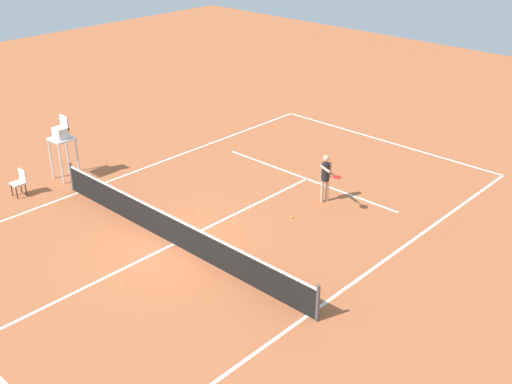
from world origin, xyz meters
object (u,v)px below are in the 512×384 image
tennis_ball (291,217)px  courtside_chair_near (19,181)px  umpire_chair (62,138)px  player_serving (326,175)px

tennis_ball → courtside_chair_near: (8.14, 5.23, 0.50)m
umpire_chair → courtside_chair_near: size_ratio=2.54×
player_serving → tennis_ball: player_serving is taller
courtside_chair_near → player_serving: bearing=-140.0°
player_serving → tennis_ball: bearing=18.3°
player_serving → umpire_chair: umpire_chair is taller
player_serving → umpire_chair: size_ratio=0.72×
tennis_ball → courtside_chair_near: bearing=32.7°
tennis_ball → courtside_chair_near: courtside_chair_near is taller
player_serving → courtside_chair_near: (8.23, 6.92, -0.50)m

